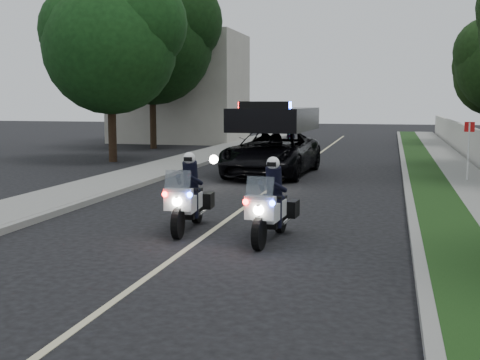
% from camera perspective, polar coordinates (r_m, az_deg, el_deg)
% --- Properties ---
extents(ground, '(120.00, 120.00, 0.00)m').
position_cam_1_polar(ground, '(13.04, -2.33, -4.56)').
color(ground, black).
rests_on(ground, ground).
extents(curb_right, '(0.20, 60.00, 0.15)m').
position_cam_1_polar(curb_right, '(22.40, 15.20, 0.43)').
color(curb_right, gray).
rests_on(curb_right, ground).
extents(grass_verge, '(1.20, 60.00, 0.16)m').
position_cam_1_polar(grass_verge, '(22.42, 16.98, 0.38)').
color(grass_verge, '#193814').
rests_on(grass_verge, ground).
extents(sidewalk_right, '(1.40, 60.00, 0.16)m').
position_cam_1_polar(sidewalk_right, '(22.53, 20.29, 0.28)').
color(sidewalk_right, gray).
rests_on(sidewalk_right, ground).
extents(curb_left, '(0.20, 60.00, 0.15)m').
position_cam_1_polar(curb_left, '(23.68, -5.05, 1.03)').
color(curb_left, gray).
rests_on(curb_left, ground).
extents(sidewalk_left, '(2.00, 60.00, 0.16)m').
position_cam_1_polar(sidewalk_left, '(24.06, -7.53, 1.10)').
color(sidewalk_left, gray).
rests_on(sidewalk_left, ground).
extents(building_far, '(8.00, 6.00, 7.00)m').
position_cam_1_polar(building_far, '(40.59, -5.63, 8.53)').
color(building_far, '#A8A396').
rests_on(building_far, ground).
extents(lane_marking, '(0.12, 50.00, 0.01)m').
position_cam_1_polar(lane_marking, '(22.69, 4.79, 0.57)').
color(lane_marking, '#BFB78C').
rests_on(lane_marking, ground).
extents(police_moto_left, '(0.83, 1.98, 1.65)m').
position_cam_1_polar(police_moto_left, '(12.92, -4.84, -4.69)').
color(police_moto_left, silver).
rests_on(police_moto_left, ground).
extents(police_moto_right, '(0.81, 1.97, 1.64)m').
position_cam_1_polar(police_moto_right, '(11.97, 2.90, -5.65)').
color(police_moto_right, silver).
rests_on(police_moto_right, ground).
extents(police_suv, '(3.03, 6.04, 2.87)m').
position_cam_1_polar(police_suv, '(22.35, 3.01, 0.47)').
color(police_suv, black).
rests_on(police_suv, ground).
extents(bicycle, '(0.76, 1.89, 0.97)m').
position_cam_1_polar(bicycle, '(36.31, 4.73, 3.14)').
color(bicycle, black).
rests_on(bicycle, ground).
extents(cyclist, '(0.68, 0.49, 1.77)m').
position_cam_1_polar(cyclist, '(36.31, 4.73, 3.14)').
color(cyclist, black).
rests_on(cyclist, ground).
extents(sign_post, '(0.42, 0.42, 2.10)m').
position_cam_1_polar(sign_post, '(21.07, 20.44, -0.41)').
color(sign_post, '#A8110C').
rests_on(sign_post, ground).
extents(tree_left_near, '(6.85, 6.85, 9.70)m').
position_cam_1_polar(tree_left_near, '(27.76, -11.77, 1.69)').
color(tree_left_near, '#143D14').
rests_on(tree_left_near, ground).
extents(tree_left_far, '(7.61, 7.61, 11.38)m').
position_cam_1_polar(tree_left_far, '(34.99, -8.08, 2.93)').
color(tree_left_far, black).
rests_on(tree_left_far, ground).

